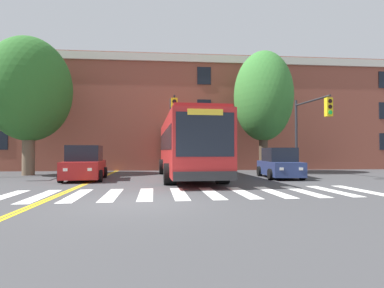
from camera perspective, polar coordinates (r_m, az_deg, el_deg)
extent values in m
plane|color=#424244|center=(9.24, -10.29, -10.92)|extent=(120.00, 120.00, 0.00)
cube|color=white|center=(12.01, -32.26, -8.49)|extent=(0.61, 3.21, 0.01)
cube|color=white|center=(11.56, -26.87, -8.83)|extent=(0.61, 3.21, 0.01)
cube|color=white|center=(11.23, -21.10, -9.12)|extent=(0.61, 3.21, 0.01)
cube|color=white|center=(11.00, -15.03, -9.32)|extent=(0.61, 3.21, 0.01)
cube|color=white|center=(10.91, -8.77, -9.42)|extent=(0.61, 3.21, 0.01)
cube|color=white|center=(10.94, -2.47, -9.41)|extent=(0.61, 3.21, 0.01)
cube|color=white|center=(11.10, 3.72, -9.30)|extent=(0.61, 3.21, 0.01)
cube|color=white|center=(11.38, 9.66, -9.08)|extent=(0.61, 3.21, 0.01)
cube|color=white|center=(11.77, 15.25, -8.79)|extent=(0.61, 3.21, 0.01)
cube|color=white|center=(12.27, 20.43, -8.45)|extent=(0.61, 3.21, 0.01)
cube|color=white|center=(12.85, 25.16, -8.08)|extent=(0.61, 3.21, 0.01)
cube|color=white|center=(13.52, 29.45, -7.69)|extent=(0.61, 3.21, 0.01)
cube|color=gold|center=(25.13, -13.85, -4.80)|extent=(0.12, 36.00, 0.01)
cube|color=gold|center=(25.11, -13.49, -4.80)|extent=(0.12, 36.00, 0.01)
cube|color=#B22323|center=(17.42, -1.00, -0.35)|extent=(3.15, 11.87, 2.90)
cube|color=black|center=(17.64, 3.15, 0.58)|extent=(0.57, 10.81, 1.04)
cube|color=black|center=(17.32, -5.24, 0.62)|extent=(0.57, 10.81, 1.04)
cube|color=black|center=(11.61, 2.56, 1.85)|extent=(2.30, 0.14, 1.74)
cube|color=yellow|center=(11.69, 2.56, 6.11)|extent=(1.41, 0.10, 0.24)
cube|color=#232326|center=(11.61, 2.60, -6.14)|extent=(2.51, 0.23, 0.36)
cube|color=maroon|center=(17.52, -1.00, 4.66)|extent=(2.97, 11.40, 0.16)
cylinder|color=black|center=(14.09, 5.79, -5.60)|extent=(0.61, 1.01, 0.98)
cylinder|color=black|center=(13.72, -4.23, -5.72)|extent=(0.61, 1.01, 0.98)
cylinder|color=black|center=(20.24, 1.52, -4.30)|extent=(0.61, 1.01, 0.98)
cylinder|color=black|center=(19.98, -5.43, -4.34)|extent=(0.61, 1.01, 0.98)
cube|color=#AD1E1E|center=(16.95, -19.76, -4.48)|extent=(2.19, 4.17, 0.84)
cube|color=black|center=(16.96, -19.71, -1.66)|extent=(1.83, 2.36, 0.82)
cube|color=white|center=(14.86, -18.91, -4.62)|extent=(0.20, 0.06, 0.14)
cube|color=white|center=(15.05, -22.99, -4.54)|extent=(0.20, 0.06, 0.14)
cylinder|color=black|center=(15.62, -17.12, -5.83)|extent=(0.28, 0.62, 0.60)
cylinder|color=black|center=(15.92, -23.76, -5.69)|extent=(0.28, 0.62, 0.60)
cylinder|color=black|center=(18.08, -16.25, -5.21)|extent=(0.28, 0.62, 0.60)
cylinder|color=black|center=(18.35, -22.01, -5.11)|extent=(0.28, 0.62, 0.60)
cube|color=navy|center=(17.86, 16.30, -4.45)|extent=(1.92, 3.97, 0.78)
cube|color=black|center=(17.87, 16.25, -1.95)|extent=(1.63, 2.22, 0.78)
cube|color=white|center=(16.18, 20.07, -4.48)|extent=(0.20, 0.05, 0.14)
cube|color=white|center=(15.85, 16.71, -4.57)|extent=(0.20, 0.05, 0.14)
cylinder|color=black|center=(17.03, 20.26, -5.43)|extent=(0.26, 0.61, 0.60)
cylinder|color=black|center=(16.49, 14.74, -5.60)|extent=(0.26, 0.61, 0.60)
cylinder|color=black|center=(19.27, 17.65, -4.96)|extent=(0.26, 0.61, 0.60)
cylinder|color=black|center=(18.80, 12.73, -5.08)|extent=(0.26, 0.61, 0.60)
cube|color=white|center=(28.40, -1.85, -3.21)|extent=(2.20, 4.73, 0.85)
cube|color=black|center=(28.52, -1.89, -1.58)|extent=(1.80, 2.34, 0.76)
cube|color=white|center=(26.21, 0.08, -3.18)|extent=(0.20, 0.06, 0.14)
cube|color=white|center=(26.03, -2.22, -3.19)|extent=(0.20, 0.06, 0.14)
cylinder|color=black|center=(27.17, 0.51, -3.88)|extent=(0.28, 0.68, 0.66)
cylinder|color=black|center=(26.87, -3.29, -3.91)|extent=(0.28, 0.68, 0.66)
cylinder|color=black|center=(29.95, -0.55, -3.64)|extent=(0.28, 0.68, 0.66)
cylinder|color=black|center=(29.69, -4.00, -3.66)|extent=(0.28, 0.68, 0.66)
cylinder|color=#28282D|center=(20.39, 19.25, 1.19)|extent=(0.16, 0.16, 4.82)
cylinder|color=#28282D|center=(19.08, 21.80, 7.64)|extent=(0.40, 3.52, 0.11)
cube|color=yellow|center=(17.66, 24.57, 6.41)|extent=(0.36, 0.31, 1.00)
cylinder|color=black|center=(17.58, 24.84, 7.44)|extent=(0.22, 0.05, 0.22)
cylinder|color=black|center=(17.54, 24.85, 6.47)|extent=(0.22, 0.05, 0.22)
cylinder|color=green|center=(17.50, 24.86, 5.49)|extent=(0.22, 0.05, 0.22)
cylinder|color=#28282D|center=(20.00, -4.06, 1.48)|extent=(0.16, 0.16, 5.04)
cylinder|color=#28282D|center=(18.19, -3.75, 7.99)|extent=(0.22, 4.06, 0.11)
cube|color=yellow|center=(16.24, -3.40, 6.97)|extent=(0.35, 0.29, 1.00)
cylinder|color=black|center=(16.14, -3.37, 8.10)|extent=(0.22, 0.04, 0.22)
cylinder|color=black|center=(16.10, -3.37, 7.05)|extent=(0.22, 0.04, 0.22)
cylinder|color=green|center=(16.05, -3.37, 5.99)|extent=(0.22, 0.04, 0.22)
cylinder|color=#4C3D2D|center=(21.72, 13.44, -1.75)|extent=(0.61, 0.61, 2.74)
ellipsoid|color=#387A33|center=(22.07, 13.38, 8.92)|extent=(5.64, 5.61, 6.39)
cylinder|color=brown|center=(21.67, -28.70, -1.71)|extent=(0.74, 0.74, 2.67)
ellipsoid|color=#2D6B28|center=(22.02, -28.57, 9.20)|extent=(7.06, 6.96, 6.67)
cube|color=brown|center=(28.46, 1.14, 4.98)|extent=(38.57, 8.96, 9.34)
cube|color=beige|center=(24.88, 2.33, 15.96)|extent=(38.57, 0.16, 0.60)
cube|color=black|center=(26.65, -32.71, 0.59)|extent=(1.10, 0.06, 1.40)
cube|color=black|center=(23.82, 2.33, 0.58)|extent=(1.10, 0.06, 1.40)
cube|color=black|center=(26.85, -32.64, 6.17)|extent=(1.10, 0.06, 1.40)
cube|color=black|center=(24.05, 2.32, 6.82)|extent=(1.10, 0.06, 1.40)
cube|color=black|center=(27.31, -32.57, 11.62)|extent=(1.10, 0.06, 1.40)
cube|color=black|center=(24.56, 2.31, 12.87)|extent=(1.10, 0.06, 1.40)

